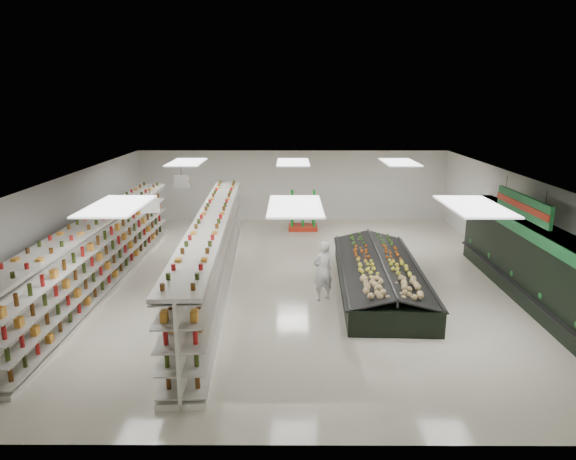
{
  "coord_description": "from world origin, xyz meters",
  "views": [
    {
      "loc": [
        -0.12,
        -15.23,
        5.51
      ],
      "look_at": [
        -0.18,
        0.88,
        1.34
      ],
      "focal_mm": 32.0,
      "sensor_mm": 36.0,
      "label": 1
    }
  ],
  "objects_px": {
    "gondola_center": "(213,255)",
    "soda_endcap": "(303,212)",
    "gondola_left": "(101,255)",
    "produce_island": "(379,274)",
    "shopper_main": "(323,271)",
    "shopper_background": "(213,217)"
  },
  "relations": [
    {
      "from": "produce_island",
      "to": "shopper_background",
      "type": "distance_m",
      "value": 8.09
    },
    {
      "from": "soda_endcap",
      "to": "shopper_main",
      "type": "relative_size",
      "value": 0.95
    },
    {
      "from": "gondola_center",
      "to": "soda_endcap",
      "type": "relative_size",
      "value": 7.69
    },
    {
      "from": "shopper_main",
      "to": "gondola_center",
      "type": "bearing_deg",
      "value": -44.06
    },
    {
      "from": "gondola_left",
      "to": "produce_island",
      "type": "distance_m",
      "value": 8.27
    },
    {
      "from": "produce_island",
      "to": "soda_endcap",
      "type": "bearing_deg",
      "value": 106.63
    },
    {
      "from": "shopper_main",
      "to": "produce_island",
      "type": "bearing_deg",
      "value": -179.87
    },
    {
      "from": "produce_island",
      "to": "gondola_center",
      "type": "bearing_deg",
      "value": 179.48
    },
    {
      "from": "produce_island",
      "to": "soda_endcap",
      "type": "distance_m",
      "value": 7.29
    },
    {
      "from": "gondola_left",
      "to": "soda_endcap",
      "type": "relative_size",
      "value": 7.46
    },
    {
      "from": "gondola_center",
      "to": "shopper_background",
      "type": "bearing_deg",
      "value": 96.1
    },
    {
      "from": "gondola_center",
      "to": "produce_island",
      "type": "height_order",
      "value": "gondola_center"
    },
    {
      "from": "produce_island",
      "to": "shopper_main",
      "type": "height_order",
      "value": "shopper_main"
    },
    {
      "from": "produce_island",
      "to": "shopper_main",
      "type": "distance_m",
      "value": 1.99
    },
    {
      "from": "produce_island",
      "to": "shopper_background",
      "type": "bearing_deg",
      "value": 135.35
    },
    {
      "from": "soda_endcap",
      "to": "shopper_background",
      "type": "xyz_separation_m",
      "value": [
        -3.67,
        -1.3,
        0.07
      ]
    },
    {
      "from": "gondola_left",
      "to": "shopper_main",
      "type": "height_order",
      "value": "gondola_left"
    },
    {
      "from": "soda_endcap",
      "to": "shopper_background",
      "type": "distance_m",
      "value": 3.89
    },
    {
      "from": "produce_island",
      "to": "soda_endcap",
      "type": "height_order",
      "value": "soda_endcap"
    },
    {
      "from": "gondola_left",
      "to": "shopper_background",
      "type": "distance_m",
      "value": 6.08
    },
    {
      "from": "gondola_left",
      "to": "produce_island",
      "type": "relative_size",
      "value": 1.81
    },
    {
      "from": "gondola_center",
      "to": "produce_island",
      "type": "distance_m",
      "value": 4.93
    }
  ]
}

